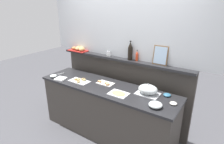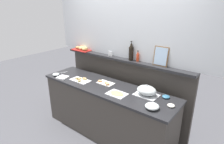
{
  "view_description": "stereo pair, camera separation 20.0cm",
  "coord_description": "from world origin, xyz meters",
  "px_view_note": "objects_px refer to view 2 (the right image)",
  "views": [
    {
      "loc": [
        1.64,
        -2.24,
        2.17
      ],
      "look_at": [
        0.05,
        0.1,
        1.13
      ],
      "focal_mm": 30.48,
      "sensor_mm": 36.0,
      "label": 1
    },
    {
      "loc": [
        1.8,
        -2.13,
        2.17
      ],
      "look_at": [
        0.05,
        0.1,
        1.13
      ],
      "focal_mm": 30.48,
      "sensor_mm": 36.0,
      "label": 2
    }
  ],
  "objects_px": {
    "sandwich_platter_front": "(80,80)",
    "serving_tongs": "(63,73)",
    "hot_sauce_bottle": "(138,57)",
    "framed_picture": "(161,56)",
    "serving_cloche": "(147,91)",
    "bread_basket": "(82,48)",
    "condiment_bowl_cream": "(166,97)",
    "glass_bowl_medium": "(56,75)",
    "cold_cuts_platter": "(117,94)",
    "napkin_stack": "(63,77)",
    "wine_bottle_dark": "(131,52)",
    "glass_bowl_large": "(152,106)",
    "pepper_shaker": "(111,54)",
    "sandwich_platter_rear": "(105,83)",
    "condiment_bowl_teal": "(171,105)",
    "salt_shaker": "(109,53)"
  },
  "relations": [
    {
      "from": "napkin_stack",
      "to": "salt_shaker",
      "type": "distance_m",
      "value": 0.93
    },
    {
      "from": "framed_picture",
      "to": "glass_bowl_medium",
      "type": "bearing_deg",
      "value": -158.18
    },
    {
      "from": "condiment_bowl_cream",
      "to": "pepper_shaker",
      "type": "bearing_deg",
      "value": 169.55
    },
    {
      "from": "serving_cloche",
      "to": "napkin_stack",
      "type": "distance_m",
      "value": 1.52
    },
    {
      "from": "framed_picture",
      "to": "bread_basket",
      "type": "bearing_deg",
      "value": -178.4
    },
    {
      "from": "cold_cuts_platter",
      "to": "napkin_stack",
      "type": "height_order",
      "value": "napkin_stack"
    },
    {
      "from": "glass_bowl_medium",
      "to": "bread_basket",
      "type": "xyz_separation_m",
      "value": [
        0.06,
        0.63,
        0.38
      ]
    },
    {
      "from": "serving_cloche",
      "to": "bread_basket",
      "type": "height_order",
      "value": "bread_basket"
    },
    {
      "from": "cold_cuts_platter",
      "to": "glass_bowl_large",
      "type": "xyz_separation_m",
      "value": [
        0.59,
        -0.05,
        0.02
      ]
    },
    {
      "from": "serving_cloche",
      "to": "glass_bowl_medium",
      "type": "distance_m",
      "value": 1.71
    },
    {
      "from": "wine_bottle_dark",
      "to": "framed_picture",
      "type": "xyz_separation_m",
      "value": [
        0.5,
        0.03,
        0.0
      ]
    },
    {
      "from": "sandwich_platter_front",
      "to": "glass_bowl_medium",
      "type": "height_order",
      "value": "glass_bowl_medium"
    },
    {
      "from": "sandwich_platter_front",
      "to": "condiment_bowl_cream",
      "type": "bearing_deg",
      "value": 12.31
    },
    {
      "from": "glass_bowl_medium",
      "to": "pepper_shaker",
      "type": "height_order",
      "value": "pepper_shaker"
    },
    {
      "from": "serving_cloche",
      "to": "salt_shaker",
      "type": "relative_size",
      "value": 3.91
    },
    {
      "from": "condiment_bowl_cream",
      "to": "hot_sauce_bottle",
      "type": "relative_size",
      "value": 0.6
    },
    {
      "from": "serving_cloche",
      "to": "salt_shaker",
      "type": "bearing_deg",
      "value": 161.38
    },
    {
      "from": "glass_bowl_large",
      "to": "hot_sauce_bottle",
      "type": "relative_size",
      "value": 1.01
    },
    {
      "from": "glass_bowl_large",
      "to": "sandwich_platter_rear",
      "type": "bearing_deg",
      "value": 166.11
    },
    {
      "from": "sandwich_platter_rear",
      "to": "wine_bottle_dark",
      "type": "bearing_deg",
      "value": 55.78
    },
    {
      "from": "serving_cloche",
      "to": "bread_basket",
      "type": "xyz_separation_m",
      "value": [
        -1.62,
        0.31,
        0.33
      ]
    },
    {
      "from": "sandwich_platter_rear",
      "to": "glass_bowl_medium",
      "type": "height_order",
      "value": "glass_bowl_medium"
    },
    {
      "from": "serving_cloche",
      "to": "pepper_shaker",
      "type": "xyz_separation_m",
      "value": [
        -0.89,
        0.32,
        0.34
      ]
    },
    {
      "from": "condiment_bowl_cream",
      "to": "hot_sauce_bottle",
      "type": "height_order",
      "value": "hot_sauce_bottle"
    },
    {
      "from": "napkin_stack",
      "to": "cold_cuts_platter",
      "type": "bearing_deg",
      "value": 4.61
    },
    {
      "from": "hot_sauce_bottle",
      "to": "framed_picture",
      "type": "relative_size",
      "value": 0.6
    },
    {
      "from": "condiment_bowl_teal",
      "to": "wine_bottle_dark",
      "type": "distance_m",
      "value": 1.1
    },
    {
      "from": "condiment_bowl_cream",
      "to": "framed_picture",
      "type": "relative_size",
      "value": 0.36
    },
    {
      "from": "sandwich_platter_rear",
      "to": "glass_bowl_medium",
      "type": "distance_m",
      "value": 0.98
    },
    {
      "from": "serving_tongs",
      "to": "wine_bottle_dark",
      "type": "xyz_separation_m",
      "value": [
        1.2,
        0.48,
        0.5
      ]
    },
    {
      "from": "serving_tongs",
      "to": "framed_picture",
      "type": "relative_size",
      "value": 0.64
    },
    {
      "from": "condiment_bowl_teal",
      "to": "salt_shaker",
      "type": "height_order",
      "value": "salt_shaker"
    },
    {
      "from": "condiment_bowl_cream",
      "to": "hot_sauce_bottle",
      "type": "distance_m",
      "value": 0.79
    },
    {
      "from": "sandwich_platter_front",
      "to": "serving_tongs",
      "type": "distance_m",
      "value": 0.54
    },
    {
      "from": "sandwich_platter_rear",
      "to": "framed_picture",
      "type": "relative_size",
      "value": 0.96
    },
    {
      "from": "sandwich_platter_rear",
      "to": "bread_basket",
      "type": "bearing_deg",
      "value": 158.49
    },
    {
      "from": "condiment_bowl_teal",
      "to": "hot_sauce_bottle",
      "type": "distance_m",
      "value": 0.98
    },
    {
      "from": "glass_bowl_medium",
      "to": "framed_picture",
      "type": "height_order",
      "value": "framed_picture"
    },
    {
      "from": "condiment_bowl_teal",
      "to": "serving_cloche",
      "type": "bearing_deg",
      "value": 168.54
    },
    {
      "from": "glass_bowl_medium",
      "to": "condiment_bowl_cream",
      "type": "height_order",
      "value": "glass_bowl_medium"
    },
    {
      "from": "glass_bowl_large",
      "to": "napkin_stack",
      "type": "relative_size",
      "value": 1.04
    },
    {
      "from": "condiment_bowl_cream",
      "to": "hot_sauce_bottle",
      "type": "bearing_deg",
      "value": 159.27
    },
    {
      "from": "serving_tongs",
      "to": "bread_basket",
      "type": "bearing_deg",
      "value": 80.97
    },
    {
      "from": "condiment_bowl_cream",
      "to": "serving_tongs",
      "type": "relative_size",
      "value": 0.57
    },
    {
      "from": "serving_cloche",
      "to": "framed_picture",
      "type": "distance_m",
      "value": 0.56
    },
    {
      "from": "pepper_shaker",
      "to": "sandwich_platter_rear",
      "type": "bearing_deg",
      "value": -66.34
    },
    {
      "from": "wine_bottle_dark",
      "to": "bread_basket",
      "type": "xyz_separation_m",
      "value": [
        -1.13,
        -0.02,
        -0.11
      ]
    },
    {
      "from": "glass_bowl_medium",
      "to": "bread_basket",
      "type": "height_order",
      "value": "bread_basket"
    },
    {
      "from": "cold_cuts_platter",
      "to": "glass_bowl_large",
      "type": "distance_m",
      "value": 0.59
    },
    {
      "from": "napkin_stack",
      "to": "glass_bowl_large",
      "type": "bearing_deg",
      "value": 1.5
    }
  ]
}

